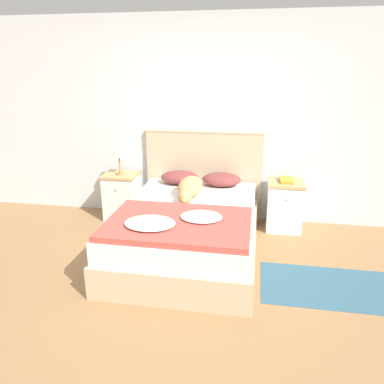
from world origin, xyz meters
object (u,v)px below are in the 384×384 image
(nightstand_left, at_px, (122,196))
(pillow_left, at_px, (180,177))
(book_stack, at_px, (287,180))
(pillow_right, at_px, (222,180))
(nightstand_right, at_px, (284,205))
(bed, at_px, (189,230))
(dog, at_px, (190,188))
(table_lamp, at_px, (119,153))

(nightstand_left, distance_m, pillow_left, 0.84)
(book_stack, bearing_deg, pillow_left, -178.82)
(pillow_right, height_order, book_stack, pillow_right)
(nightstand_left, xyz_separation_m, nightstand_right, (2.09, 0.00, 0.00))
(bed, relative_size, nightstand_left, 3.37)
(nightstand_left, relative_size, dog, 0.82)
(nightstand_right, bearing_deg, pillow_left, -179.36)
(nightstand_left, xyz_separation_m, dog, (1.00, -0.47, 0.32))
(pillow_right, height_order, dog, dog)
(pillow_right, height_order, table_lamp, table_lamp)
(nightstand_right, bearing_deg, bed, -141.69)
(book_stack, xyz_separation_m, table_lamp, (-2.10, -0.04, 0.27))
(pillow_left, height_order, table_lamp, table_lamp)
(pillow_right, bearing_deg, nightstand_right, 1.08)
(pillow_left, bearing_deg, dog, -64.98)
(nightstand_right, xyz_separation_m, dog, (-1.10, -0.47, 0.32))
(pillow_right, xyz_separation_m, table_lamp, (-1.31, -0.01, 0.29))
(nightstand_right, height_order, table_lamp, table_lamp)
(bed, height_order, nightstand_left, nightstand_left)
(pillow_left, distance_m, book_stack, 1.31)
(nightstand_left, height_order, nightstand_right, same)
(nightstand_left, relative_size, pillow_left, 1.28)
(bed, height_order, pillow_right, pillow_right)
(bed, xyz_separation_m, pillow_left, (-0.26, 0.81, 0.35))
(nightstand_left, height_order, pillow_left, pillow_left)
(bed, relative_size, pillow_right, 4.32)
(pillow_right, relative_size, book_stack, 2.00)
(nightstand_right, distance_m, book_stack, 0.33)
(nightstand_left, distance_m, nightstand_right, 2.09)
(bed, height_order, book_stack, book_stack)
(bed, bearing_deg, dog, 98.15)
(bed, bearing_deg, nightstand_left, 141.69)
(table_lamp, bearing_deg, book_stack, 1.06)
(nightstand_right, bearing_deg, pillow_right, -178.92)
(bed, distance_m, book_stack, 1.40)
(nightstand_left, xyz_separation_m, table_lamp, (0.00, -0.03, 0.59))
(nightstand_left, relative_size, table_lamp, 1.64)
(nightstand_right, xyz_separation_m, table_lamp, (-2.09, -0.03, 0.59))
(nightstand_right, xyz_separation_m, book_stack, (0.00, 0.01, 0.32))
(table_lamp, bearing_deg, dog, -24.07)
(nightstand_left, bearing_deg, dog, -25.33)
(nightstand_right, bearing_deg, book_stack, 74.66)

